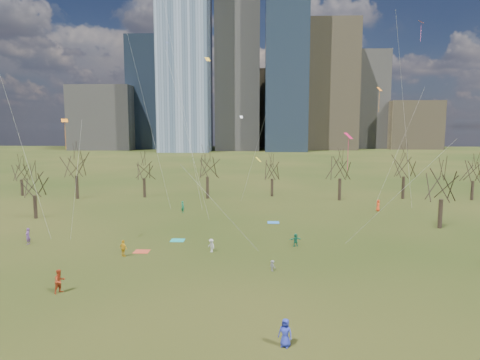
{
  "coord_description": "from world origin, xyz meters",
  "views": [
    {
      "loc": [
        1.76,
        -37.71,
        13.25
      ],
      "look_at": [
        0.0,
        12.0,
        7.0
      ],
      "focal_mm": 32.0,
      "sensor_mm": 36.0,
      "label": 1
    }
  ],
  "objects_px": {
    "blanket_teal": "(178,240)",
    "person_2": "(60,281)",
    "blanket_navy": "(273,222)",
    "person_0": "(285,333)",
    "blanket_crimson": "(142,252)",
    "person_4": "(123,248)"
  },
  "relations": [
    {
      "from": "blanket_teal",
      "to": "person_4",
      "type": "relative_size",
      "value": 0.93
    },
    {
      "from": "blanket_navy",
      "to": "person_4",
      "type": "distance_m",
      "value": 22.78
    },
    {
      "from": "blanket_crimson",
      "to": "person_0",
      "type": "relative_size",
      "value": 0.91
    },
    {
      "from": "blanket_teal",
      "to": "person_0",
      "type": "height_order",
      "value": "person_0"
    },
    {
      "from": "blanket_teal",
      "to": "blanket_crimson",
      "type": "bearing_deg",
      "value": -122.93
    },
    {
      "from": "blanket_teal",
      "to": "person_2",
      "type": "bearing_deg",
      "value": -112.07
    },
    {
      "from": "person_2",
      "to": "person_4",
      "type": "height_order",
      "value": "person_2"
    },
    {
      "from": "blanket_navy",
      "to": "person_4",
      "type": "height_order",
      "value": "person_4"
    },
    {
      "from": "blanket_navy",
      "to": "person_0",
      "type": "relative_size",
      "value": 0.91
    },
    {
      "from": "person_0",
      "to": "blanket_navy",
      "type": "bearing_deg",
      "value": 112.66
    },
    {
      "from": "blanket_teal",
      "to": "person_0",
      "type": "distance_m",
      "value": 26.3
    },
    {
      "from": "person_2",
      "to": "person_4",
      "type": "xyz_separation_m",
      "value": [
        2.13,
        9.74,
        -0.11
      ]
    },
    {
      "from": "blanket_teal",
      "to": "blanket_crimson",
      "type": "relative_size",
      "value": 1.0
    },
    {
      "from": "blanket_teal",
      "to": "person_4",
      "type": "bearing_deg",
      "value": -124.67
    },
    {
      "from": "person_0",
      "to": "person_2",
      "type": "distance_m",
      "value": 19.1
    },
    {
      "from": "blanket_navy",
      "to": "person_2",
      "type": "relative_size",
      "value": 0.82
    },
    {
      "from": "person_2",
      "to": "person_4",
      "type": "distance_m",
      "value": 9.97
    },
    {
      "from": "blanket_teal",
      "to": "person_2",
      "type": "distance_m",
      "value": 17.41
    },
    {
      "from": "blanket_crimson",
      "to": "person_4",
      "type": "relative_size",
      "value": 0.93
    },
    {
      "from": "blanket_navy",
      "to": "blanket_crimson",
      "type": "distance_m",
      "value": 20.53
    },
    {
      "from": "person_2",
      "to": "blanket_teal",
      "type": "bearing_deg",
      "value": 10.08
    },
    {
      "from": "person_0",
      "to": "person_2",
      "type": "relative_size",
      "value": 0.9
    }
  ]
}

